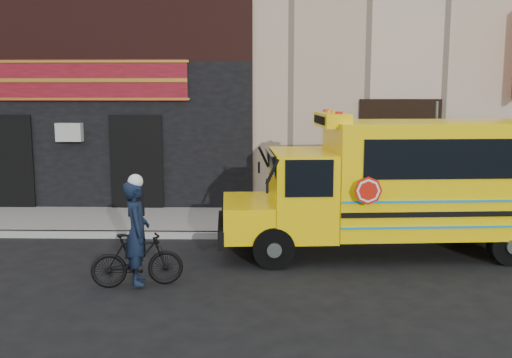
{
  "coord_description": "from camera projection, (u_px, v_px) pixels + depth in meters",
  "views": [
    {
      "loc": [
        0.48,
        -10.14,
        3.33
      ],
      "look_at": [
        0.18,
        1.85,
        1.5
      ],
      "focal_mm": 40.0,
      "sensor_mm": 36.0,
      "label": 1
    }
  ],
  "objects": [
    {
      "name": "building",
      "position": [
        256.0,
        12.0,
        19.94
      ],
      "size": [
        20.0,
        10.7,
        12.0
      ],
      "color": "tan",
      "rests_on": "sidewalk"
    },
    {
      "name": "school_bus",
      "position": [
        407.0,
        181.0,
        11.74
      ],
      "size": [
        7.04,
        2.75,
        2.92
      ],
      "color": "black",
      "rests_on": "ground"
    },
    {
      "name": "cyclist",
      "position": [
        137.0,
        235.0,
        9.79
      ],
      "size": [
        0.57,
        0.74,
        1.8
      ],
      "primitive_type": "imported",
      "rotation": [
        0.0,
        0.0,
        1.8
      ],
      "color": "black",
      "rests_on": "ground"
    },
    {
      "name": "sign_pole",
      "position": [
        435.0,
        161.0,
        13.39
      ],
      "size": [
        0.07,
        0.27,
        3.12
      ],
      "color": "#464F49",
      "rests_on": "ground"
    },
    {
      "name": "bicycle",
      "position": [
        137.0,
        260.0,
        9.82
      ],
      "size": [
        1.63,
        0.79,
        0.94
      ],
      "primitive_type": "imported",
      "rotation": [
        0.0,
        0.0,
        1.8
      ],
      "color": "black",
      "rests_on": "ground"
    },
    {
      "name": "ground",
      "position": [
        244.0,
        274.0,
        10.53
      ],
      "size": [
        120.0,
        120.0,
        0.0
      ],
      "primitive_type": "plane",
      "color": "black",
      "rests_on": "ground"
    },
    {
      "name": "curb",
      "position": [
        249.0,
        235.0,
        13.09
      ],
      "size": [
        40.0,
        0.2,
        0.15
      ],
      "primitive_type": "cube",
      "color": "#989993",
      "rests_on": "ground"
    },
    {
      "name": "sidewalk",
      "position": [
        251.0,
        221.0,
        14.57
      ],
      "size": [
        40.0,
        3.0,
        0.15
      ],
      "primitive_type": "cube",
      "color": "gray",
      "rests_on": "ground"
    }
  ]
}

